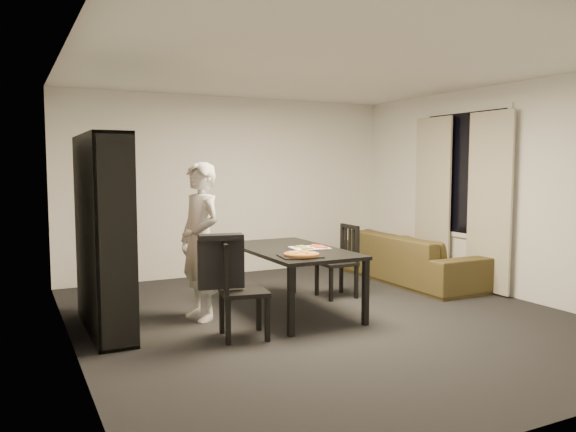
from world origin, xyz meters
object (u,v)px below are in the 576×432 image
chair_left (235,283)px  pepperoni_pizza (301,254)px  chair_right (342,256)px  sofa (411,258)px  bookshelf (103,233)px  dining_table (292,254)px  person (200,242)px  baking_tray (300,256)px

chair_left → pepperoni_pizza: 0.77m
pepperoni_pizza → chair_right: bearing=40.8°
chair_right → sofa: (1.34, 0.34, -0.17)m
bookshelf → dining_table: size_ratio=1.13×
pepperoni_pizza → person: bearing=139.2°
chair_left → baking_tray: size_ratio=2.27×
chair_right → baking_tray: (-1.06, -0.90, 0.21)m
dining_table → sofa: dining_table is taller
dining_table → person: person is taller
chair_left → dining_table: bearing=-45.0°
bookshelf → sofa: bookshelf is taller
bookshelf → pepperoni_pizza: size_ratio=5.43×
bookshelf → chair_left: 1.39m
chair_right → person: person is taller
bookshelf → chair_right: size_ratio=2.15×
bookshelf → dining_table: 1.98m
person → pepperoni_pizza: person is taller
bookshelf → dining_table: (1.94, -0.22, -0.31)m
chair_left → sofa: (3.13, 1.32, -0.19)m
bookshelf → chair_left: bearing=-38.9°
sofa → chair_right: bearing=104.2°
dining_table → chair_right: bearing=22.7°
chair_right → dining_table: bearing=-66.1°
person → pepperoni_pizza: (0.81, -0.70, -0.09)m
baking_tray → chair_right: bearing=40.2°
dining_table → chair_right: chair_right is taller
baking_tray → dining_table: bearing=71.1°
bookshelf → pepperoni_pizza: (1.77, -0.77, -0.22)m
baking_tray → bookshelf: bearing=156.9°
pepperoni_pizza → bookshelf: bearing=156.6°
bookshelf → dining_table: bearing=-6.5°
chair_right → pepperoni_pizza: bearing=-48.1°
dining_table → sofa: size_ratio=0.74×
dining_table → chair_right: 0.97m
chair_left → pepperoni_pizza: chair_left is taller
bookshelf → person: (0.96, -0.06, -0.13)m
dining_table → baking_tray: (-0.18, -0.53, 0.07)m
bookshelf → sofa: 4.24m
chair_left → chair_right: 2.05m
person → sofa: size_ratio=0.72×
dining_table → baking_tray: baking_tray is taller
person → baking_tray: person is taller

